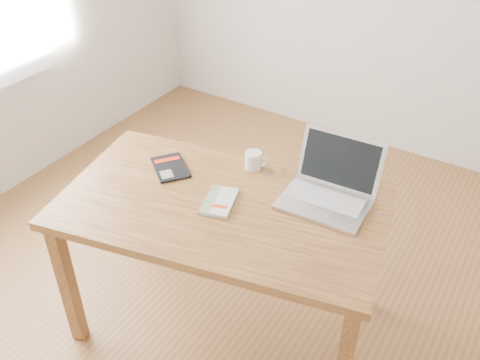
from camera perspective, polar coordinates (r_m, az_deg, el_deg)
The scene contains 6 objects.
room at distance 1.94m, azimuth 0.78°, elevation 11.58°, with size 4.04×4.04×2.70m.
desk at distance 2.32m, azimuth -1.84°, elevation -4.17°, with size 1.51×1.05×0.75m.
white_guidebook at distance 2.26m, azimuth -2.22°, elevation -2.30°, with size 0.17×0.23×0.02m.
black_guidebook at distance 2.49m, azimuth -7.44°, elevation 1.34°, with size 0.25×0.24×0.01m.
laptop at distance 2.29m, azimuth 9.55°, elevation -0.88°, with size 0.38×0.34×0.25m.
coffee_mug at distance 2.45m, azimuth 1.49°, elevation 2.14°, with size 0.11×0.08×0.08m.
Camera 1 is at (0.85, -1.51, 2.14)m, focal length 40.00 mm.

